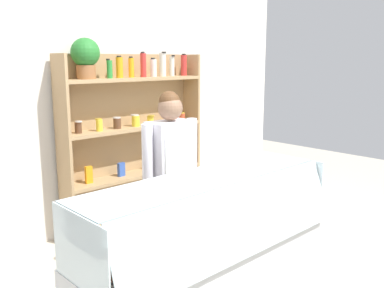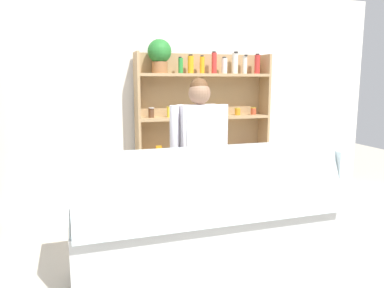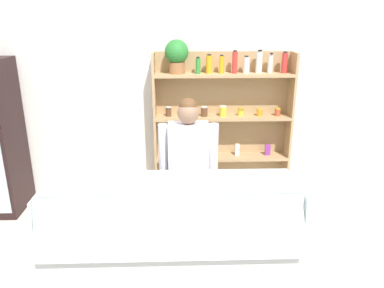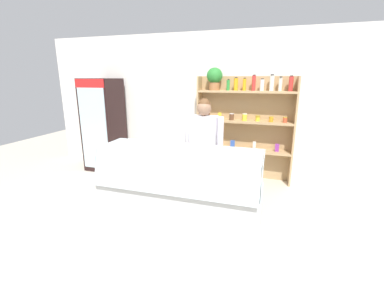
% 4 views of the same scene
% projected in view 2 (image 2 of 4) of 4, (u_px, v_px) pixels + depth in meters
% --- Properties ---
extents(ground_plane, '(12.00, 12.00, 0.00)m').
position_uv_depth(ground_plane, '(181.00, 276.00, 3.03)').
color(ground_plane, beige).
extents(back_wall, '(6.80, 0.10, 2.70)m').
position_uv_depth(back_wall, '(135.00, 98.00, 4.69)').
color(back_wall, white).
rests_on(back_wall, ground).
extents(shelving_unit, '(1.73, 0.29, 2.05)m').
position_uv_depth(shelving_unit, '(198.00, 112.00, 4.76)').
color(shelving_unit, tan).
rests_on(shelving_unit, ground).
extents(deli_display_case, '(2.10, 0.71, 1.01)m').
position_uv_depth(deli_display_case, '(205.00, 236.00, 3.04)').
color(deli_display_case, silver).
rests_on(deli_display_case, ground).
extents(shop_clerk, '(0.58, 0.25, 1.59)m').
position_uv_depth(shop_clerk, '(199.00, 148.00, 3.56)').
color(shop_clerk, '#2D2D38').
rests_on(shop_clerk, ground).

